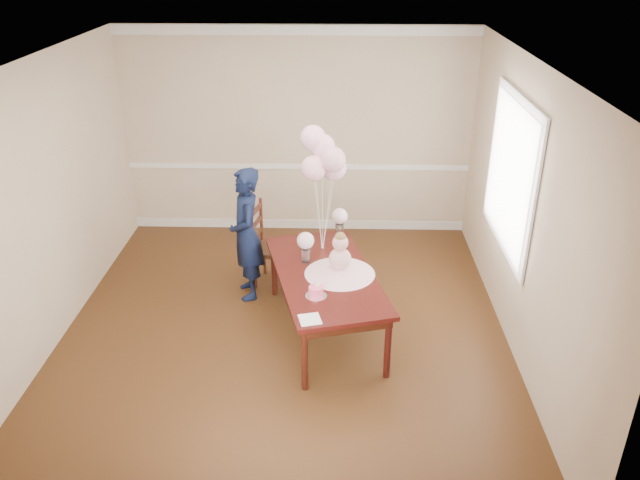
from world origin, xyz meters
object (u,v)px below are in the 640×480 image
Objects in this scene: dining_table_top at (325,275)px; birthday_cake at (316,291)px; dining_chair_seat at (273,249)px; woman at (246,234)px.

birthday_cake is at bearing -113.96° from dining_table_top.
dining_table_top is 1.19m from dining_chair_seat.
birthday_cake reaches higher than dining_table_top.
birthday_cake is at bearing 19.67° from woman.
woman is (-0.80, 1.16, 0.01)m from birthday_cake.
dining_chair_seat is at bearing 122.59° from woman.
birthday_cake is 0.33× the size of dining_chair_seat.
woman is at bearing -120.44° from dining_chair_seat.
woman is (-0.25, -0.28, 0.32)m from dining_chair_seat.
dining_chair_seat is (-0.61, 0.99, -0.23)m from dining_table_top.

